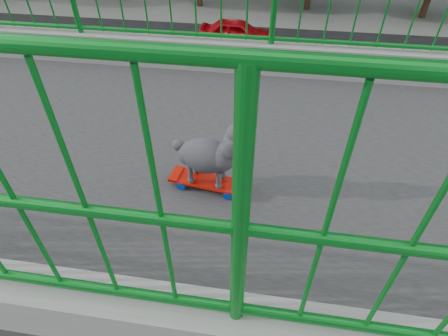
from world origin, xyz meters
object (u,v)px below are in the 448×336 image
car_4 (237,33)px  car_1 (395,142)px  poodle (210,154)px  skateboard (207,182)px

car_4 → car_1: bearing=-143.8°
poodle → car_4: bearing=-166.3°
car_4 → poodle: bearing=-174.0°
skateboard → car_4: 20.29m
car_1 → poodle: bearing=-27.6°
car_1 → car_4: 11.90m
poodle → skateboard: bearing=-90.0°
poodle → car_1: size_ratio=0.12×
car_1 → car_4: car_4 is taller
car_1 → car_4: bearing=-143.8°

